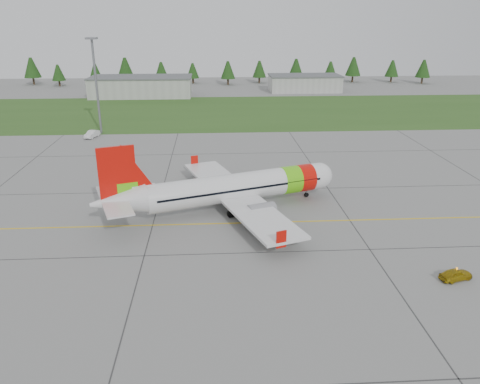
{
  "coord_description": "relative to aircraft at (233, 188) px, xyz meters",
  "views": [
    {
      "loc": [
        -7.29,
        -45.68,
        24.37
      ],
      "look_at": [
        -3.94,
        10.13,
        3.38
      ],
      "focal_mm": 35.0,
      "sensor_mm": 36.0,
      "label": 1
    }
  ],
  "objects": [
    {
      "name": "hangar_west",
      "position": [
        -25.29,
        97.13,
        0.06
      ],
      "size": [
        32.0,
        14.0,
        6.0
      ],
      "primitive_type": "cube",
      "color": "#A8A8A3",
      "rests_on": "ground"
    },
    {
      "name": "aircraft",
      "position": [
        0.0,
        0.0,
        0.0
      ],
      "size": [
        32.47,
        30.81,
        10.19
      ],
      "rotation": [
        0.0,
        0.0,
        0.33
      ],
      "color": "silver",
      "rests_on": "ground"
    },
    {
      "name": "service_van",
      "position": [
        -28.49,
        41.53,
        -0.65
      ],
      "size": [
        1.95,
        1.88,
        4.58
      ],
      "primitive_type": "imported",
      "rotation": [
        0.0,
        0.0,
        -0.27
      ],
      "color": "silver",
      "rests_on": "ground"
    },
    {
      "name": "follow_me_car",
      "position": [
        21.08,
        -19.65,
        -1.25
      ],
      "size": [
        1.48,
        1.62,
        3.38
      ],
      "primitive_type": "imported",
      "rotation": [
        0.0,
        0.0,
        1.85
      ],
      "color": "yellow",
      "rests_on": "ground"
    },
    {
      "name": "hangar_east",
      "position": [
        29.71,
        105.13,
        -0.34
      ],
      "size": [
        24.0,
        12.0,
        5.2
      ],
      "primitive_type": "cube",
      "color": "#A8A8A3",
      "rests_on": "ground"
    },
    {
      "name": "taxi_guideline",
      "position": [
        4.71,
        -4.87,
        -2.93
      ],
      "size": [
        120.0,
        0.25,
        0.02
      ],
      "primitive_type": "cube",
      "color": "gold",
      "rests_on": "ground"
    },
    {
      "name": "treeline",
      "position": [
        4.71,
        125.13,
        2.06
      ],
      "size": [
        160.0,
        8.0,
        10.0
      ],
      "primitive_type": null,
      "color": "#1C3F14",
      "rests_on": "ground"
    },
    {
      "name": "grass_strip",
      "position": [
        4.71,
        69.13,
        -2.92
      ],
      "size": [
        320.0,
        50.0,
        0.03
      ],
      "primitive_type": "cube",
      "color": "#30561E",
      "rests_on": "ground"
    },
    {
      "name": "ground",
      "position": [
        4.71,
        -12.87,
        -2.94
      ],
      "size": [
        320.0,
        320.0,
        0.0
      ],
      "primitive_type": "plane",
      "color": "gray",
      "rests_on": "ground"
    },
    {
      "name": "floodlight_mast",
      "position": [
        -27.29,
        45.13,
        7.06
      ],
      "size": [
        0.5,
        0.5,
        20.0
      ],
      "primitive_type": "cylinder",
      "color": "slate",
      "rests_on": "ground"
    }
  ]
}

